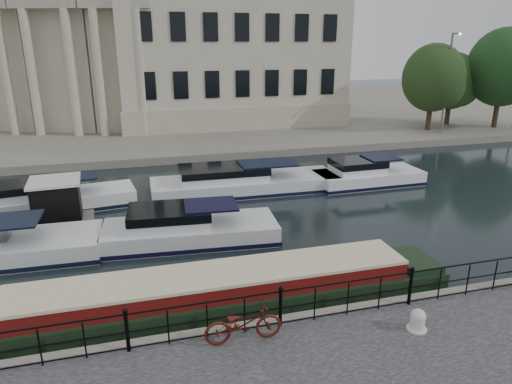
% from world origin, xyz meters
% --- Properties ---
extents(ground_plane, '(160.00, 160.00, 0.00)m').
position_xyz_m(ground_plane, '(0.00, 0.00, 0.00)').
color(ground_plane, black).
rests_on(ground_plane, ground).
extents(far_bank, '(120.00, 42.00, 0.55)m').
position_xyz_m(far_bank, '(0.00, 39.00, 0.28)').
color(far_bank, '#6B665B').
rests_on(far_bank, ground_plane).
extents(railing, '(24.14, 0.14, 1.22)m').
position_xyz_m(railing, '(0.00, -2.25, 1.20)').
color(railing, black).
rests_on(railing, near_quay).
extents(civic_building, '(53.55, 31.84, 16.85)m').
position_xyz_m(civic_building, '(-1.00, 34.71, 7.04)').
color(civic_building, '#ADA38C').
rests_on(civic_building, far_bank).
extents(lamp_posts, '(8.24, 1.55, 8.07)m').
position_xyz_m(lamp_posts, '(26.00, 20.70, 4.80)').
color(lamp_posts, '#59595B').
rests_on(lamp_posts, far_bank).
extents(bicycle, '(2.04, 0.76, 1.06)m').
position_xyz_m(bicycle, '(-1.13, -2.63, 1.08)').
color(bicycle, '#48130D').
rests_on(bicycle, near_quay).
extents(mooring_bollard, '(0.54, 0.54, 0.61)m').
position_xyz_m(mooring_bollard, '(3.49, -3.41, 0.84)').
color(mooring_bollard, '#BBBBB6').
rests_on(mooring_bollard, near_quay).
extents(narrowboat, '(15.41, 2.13, 1.56)m').
position_xyz_m(narrowboat, '(-1.35, -0.01, 0.37)').
color(narrowboat, black).
rests_on(narrowboat, ground_plane).
extents(harbour_hut, '(3.11, 2.65, 2.18)m').
position_xyz_m(harbour_hut, '(-6.95, 8.67, 0.95)').
color(harbour_hut, '#6B665B').
rests_on(harbour_hut, ground_plane).
extents(cabin_cruisers, '(27.00, 9.00, 1.99)m').
position_xyz_m(cabin_cruisers, '(-1.85, 8.57, 0.37)').
color(cabin_cruisers, silver).
rests_on(cabin_cruisers, ground_plane).
extents(trees, '(12.26, 7.88, 8.65)m').
position_xyz_m(trees, '(25.89, 22.04, 5.09)').
color(trees, black).
rests_on(trees, far_bank).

